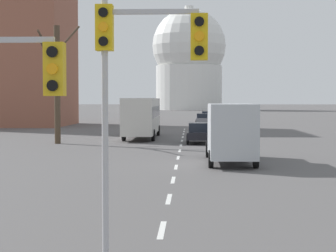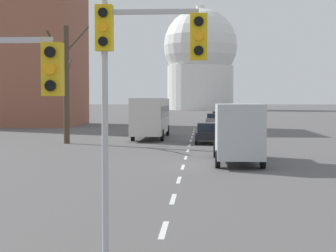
% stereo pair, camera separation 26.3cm
% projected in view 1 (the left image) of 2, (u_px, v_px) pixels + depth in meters
% --- Properties ---
extents(lane_stripe_1, '(0.16, 2.00, 0.01)m').
position_uv_depth(lane_stripe_1, '(162.00, 230.00, 14.46)').
color(lane_stripe_1, silver).
rests_on(lane_stripe_1, ground_plane).
extents(lane_stripe_2, '(0.16, 2.00, 0.01)m').
position_uv_depth(lane_stripe_2, '(169.00, 199.00, 18.95)').
color(lane_stripe_2, silver).
rests_on(lane_stripe_2, ground_plane).
extents(lane_stripe_3, '(0.16, 2.00, 0.01)m').
position_uv_depth(lane_stripe_3, '(173.00, 180.00, 23.44)').
color(lane_stripe_3, silver).
rests_on(lane_stripe_3, ground_plane).
extents(lane_stripe_4, '(0.16, 2.00, 0.01)m').
position_uv_depth(lane_stripe_4, '(176.00, 167.00, 27.93)').
color(lane_stripe_4, silver).
rests_on(lane_stripe_4, ground_plane).
extents(lane_stripe_5, '(0.16, 2.00, 0.01)m').
position_uv_depth(lane_stripe_5, '(178.00, 158.00, 32.42)').
color(lane_stripe_5, silver).
rests_on(lane_stripe_5, ground_plane).
extents(lane_stripe_6, '(0.16, 2.00, 0.01)m').
position_uv_depth(lane_stripe_6, '(180.00, 151.00, 36.91)').
color(lane_stripe_6, silver).
rests_on(lane_stripe_6, ground_plane).
extents(lane_stripe_7, '(0.16, 2.00, 0.01)m').
position_uv_depth(lane_stripe_7, '(181.00, 145.00, 41.40)').
color(lane_stripe_7, silver).
rests_on(lane_stripe_7, ground_plane).
extents(lane_stripe_8, '(0.16, 2.00, 0.01)m').
position_uv_depth(lane_stripe_8, '(182.00, 141.00, 45.89)').
color(lane_stripe_8, silver).
rests_on(lane_stripe_8, ground_plane).
extents(lane_stripe_9, '(0.16, 2.00, 0.01)m').
position_uv_depth(lane_stripe_9, '(183.00, 137.00, 50.39)').
color(lane_stripe_9, silver).
rests_on(lane_stripe_9, ground_plane).
extents(lane_stripe_10, '(0.16, 2.00, 0.01)m').
position_uv_depth(lane_stripe_10, '(183.00, 134.00, 54.88)').
color(lane_stripe_10, silver).
rests_on(lane_stripe_10, ground_plane).
extents(lane_stripe_11, '(0.16, 2.00, 0.01)m').
position_uv_depth(lane_stripe_11, '(184.00, 131.00, 59.37)').
color(lane_stripe_11, silver).
rests_on(lane_stripe_11, ground_plane).
extents(lane_stripe_12, '(0.16, 2.00, 0.01)m').
position_uv_depth(lane_stripe_12, '(185.00, 129.00, 63.86)').
color(lane_stripe_12, silver).
rests_on(lane_stripe_12, ground_plane).
extents(traffic_signal_near_left, '(1.76, 0.34, 4.68)m').
position_uv_depth(traffic_signal_near_left, '(5.00, 90.00, 10.13)').
color(traffic_signal_near_left, '#B2B2B7').
rests_on(traffic_signal_near_left, ground_plane).
extents(traffic_signal_centre_tall, '(2.35, 0.34, 5.45)m').
position_uv_depth(traffic_signal_centre_tall, '(137.00, 62.00, 11.78)').
color(traffic_signal_centre_tall, '#B2B2B7').
rests_on(traffic_signal_centre_tall, ground_plane).
extents(sedan_near_left, '(1.81, 4.32, 1.59)m').
position_uv_depth(sedan_near_left, '(198.00, 133.00, 43.09)').
color(sedan_near_left, black).
rests_on(sedan_near_left, ground_plane).
extents(sedan_near_right, '(1.74, 4.51, 1.50)m').
position_uv_depth(sedan_near_right, '(202.00, 119.00, 76.03)').
color(sedan_near_right, slate).
rests_on(sedan_near_right, ground_plane).
extents(sedan_mid_centre, '(1.69, 3.82, 1.64)m').
position_uv_depth(sedan_mid_centre, '(207.00, 117.00, 83.32)').
color(sedan_mid_centre, navy).
rests_on(sedan_mid_centre, ground_plane).
extents(city_bus, '(2.66, 10.80, 3.48)m').
position_uv_depth(city_bus, '(142.00, 115.00, 48.66)').
color(city_bus, beige).
rests_on(city_bus, ground_plane).
extents(delivery_truck, '(2.44, 7.20, 3.14)m').
position_uv_depth(delivery_truck, '(230.00, 131.00, 29.73)').
color(delivery_truck, '#333842').
rests_on(delivery_truck, ground_plane).
extents(bare_tree_left_near, '(2.59, 5.78, 9.14)m').
position_uv_depth(bare_tree_left_near, '(57.00, 80.00, 42.59)').
color(bare_tree_left_near, '#473828').
rests_on(bare_tree_left_near, ground_plane).
extents(capitol_dome, '(24.27, 24.27, 34.28)m').
position_uv_depth(capitol_dome, '(189.00, 59.00, 185.68)').
color(capitol_dome, silver).
rests_on(capitol_dome, ground_plane).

